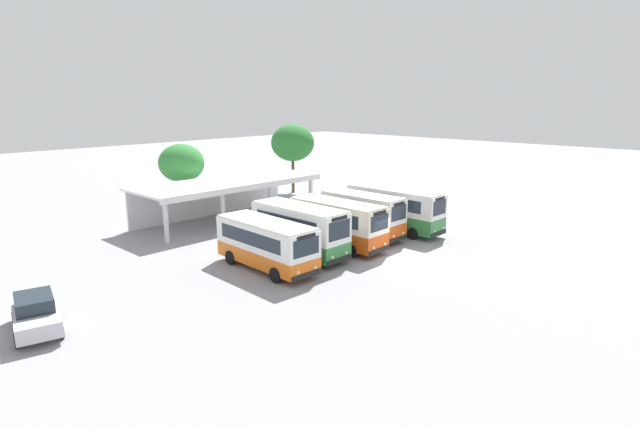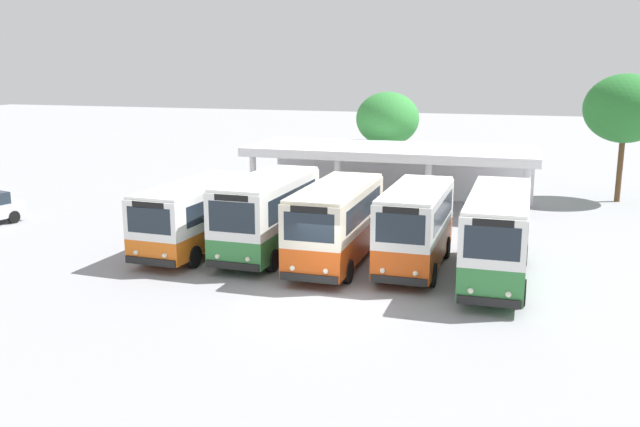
{
  "view_description": "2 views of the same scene",
  "coord_description": "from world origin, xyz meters",
  "px_view_note": "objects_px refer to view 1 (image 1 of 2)",
  "views": [
    {
      "loc": [
        -25.95,
        -17.13,
        10.13
      ],
      "look_at": [
        -0.25,
        6.99,
        1.97
      ],
      "focal_mm": 28.04,
      "sensor_mm": 36.0,
      "label": 1
    },
    {
      "loc": [
        6.42,
        -21.09,
        8.05
      ],
      "look_at": [
        -2.47,
        7.99,
        1.34
      ],
      "focal_mm": 38.7,
      "sensor_mm": 36.0,
      "label": 2
    }
  ],
  "objects_px": {
    "waiting_chair_fourth_seat": "(237,215)",
    "waiting_chair_fifth_seat": "(243,214)",
    "waiting_chair_second_from_end": "(225,218)",
    "parked_car_flank": "(36,314)",
    "waiting_chair_end_by_column": "(219,219)",
    "city_bus_nearest_orange": "(266,242)",
    "city_bus_second_in_row": "(300,229)",
    "city_bus_fifth_blue": "(394,208)",
    "city_bus_middle_cream": "(337,222)",
    "waiting_chair_middle_seat": "(231,217)",
    "city_bus_fourth_amber": "(362,214)"
  },
  "relations": [
    {
      "from": "city_bus_nearest_orange",
      "to": "parked_car_flank",
      "type": "xyz_separation_m",
      "value": [
        -12.48,
        1.14,
        -0.84
      ]
    },
    {
      "from": "city_bus_nearest_orange",
      "to": "city_bus_middle_cream",
      "type": "height_order",
      "value": "city_bus_middle_cream"
    },
    {
      "from": "city_bus_second_in_row",
      "to": "waiting_chair_fourth_seat",
      "type": "relative_size",
      "value": 8.3
    },
    {
      "from": "city_bus_fifth_blue",
      "to": "waiting_chair_fourth_seat",
      "type": "distance_m",
      "value": 13.23
    },
    {
      "from": "city_bus_nearest_orange",
      "to": "waiting_chair_fifth_seat",
      "type": "height_order",
      "value": "city_bus_nearest_orange"
    },
    {
      "from": "waiting_chair_fourth_seat",
      "to": "waiting_chair_fifth_seat",
      "type": "bearing_deg",
      "value": -10.19
    },
    {
      "from": "waiting_chair_fourth_seat",
      "to": "waiting_chair_end_by_column",
      "type": "bearing_deg",
      "value": -176.37
    },
    {
      "from": "waiting_chair_second_from_end",
      "to": "waiting_chair_fourth_seat",
      "type": "distance_m",
      "value": 1.26
    },
    {
      "from": "city_bus_fourth_amber",
      "to": "waiting_chair_second_from_end",
      "type": "distance_m",
      "value": 11.71
    },
    {
      "from": "waiting_chair_fourth_seat",
      "to": "waiting_chair_second_from_end",
      "type": "bearing_deg",
      "value": -174.52
    },
    {
      "from": "city_bus_fourth_amber",
      "to": "city_bus_middle_cream",
      "type": "bearing_deg",
      "value": -174.9
    },
    {
      "from": "city_bus_nearest_orange",
      "to": "city_bus_second_in_row",
      "type": "xyz_separation_m",
      "value": [
        3.15,
        0.35,
        0.19
      ]
    },
    {
      "from": "city_bus_nearest_orange",
      "to": "city_bus_fourth_amber",
      "type": "bearing_deg",
      "value": 0.9
    },
    {
      "from": "parked_car_flank",
      "to": "waiting_chair_second_from_end",
      "type": "bearing_deg",
      "value": 29.2
    },
    {
      "from": "waiting_chair_second_from_end",
      "to": "city_bus_fourth_amber",
      "type": "bearing_deg",
      "value": -67.16
    },
    {
      "from": "city_bus_nearest_orange",
      "to": "city_bus_middle_cream",
      "type": "distance_m",
      "value": 6.3
    },
    {
      "from": "city_bus_fourth_amber",
      "to": "city_bus_fifth_blue",
      "type": "bearing_deg",
      "value": -11.73
    },
    {
      "from": "parked_car_flank",
      "to": "city_bus_fourth_amber",
      "type": "bearing_deg",
      "value": -2.6
    },
    {
      "from": "city_bus_nearest_orange",
      "to": "city_bus_middle_cream",
      "type": "relative_size",
      "value": 1.0
    },
    {
      "from": "waiting_chair_fourth_seat",
      "to": "waiting_chair_fifth_seat",
      "type": "distance_m",
      "value": 0.63
    },
    {
      "from": "city_bus_fifth_blue",
      "to": "waiting_chair_end_by_column",
      "type": "xyz_separation_m",
      "value": [
        -8.29,
        11.38,
        -1.33
      ]
    },
    {
      "from": "waiting_chair_second_from_end",
      "to": "city_bus_second_in_row",
      "type": "bearing_deg",
      "value": -99.59
    },
    {
      "from": "city_bus_second_in_row",
      "to": "parked_car_flank",
      "type": "relative_size",
      "value": 1.66
    },
    {
      "from": "city_bus_middle_cream",
      "to": "waiting_chair_fourth_seat",
      "type": "height_order",
      "value": "city_bus_middle_cream"
    },
    {
      "from": "city_bus_fourth_amber",
      "to": "waiting_chair_end_by_column",
      "type": "distance_m",
      "value": 11.97
    },
    {
      "from": "city_bus_middle_cream",
      "to": "waiting_chair_end_by_column",
      "type": "xyz_separation_m",
      "value": [
        -1.99,
        11.01,
        -1.27
      ]
    },
    {
      "from": "city_bus_second_in_row",
      "to": "waiting_chair_second_from_end",
      "type": "bearing_deg",
      "value": 80.41
    },
    {
      "from": "waiting_chair_end_by_column",
      "to": "waiting_chair_fifth_seat",
      "type": "xyz_separation_m",
      "value": [
        2.5,
        0.01,
        0.0
      ]
    },
    {
      "from": "city_bus_fourth_amber",
      "to": "city_bus_nearest_orange",
      "type": "bearing_deg",
      "value": -179.1
    },
    {
      "from": "city_bus_nearest_orange",
      "to": "waiting_chair_fourth_seat",
      "type": "bearing_deg",
      "value": 60.68
    },
    {
      "from": "city_bus_nearest_orange",
      "to": "city_bus_second_in_row",
      "type": "bearing_deg",
      "value": 6.41
    },
    {
      "from": "city_bus_fourth_amber",
      "to": "parked_car_flank",
      "type": "bearing_deg",
      "value": 177.4
    },
    {
      "from": "waiting_chair_end_by_column",
      "to": "waiting_chair_fifth_seat",
      "type": "relative_size",
      "value": 1.0
    },
    {
      "from": "waiting_chair_end_by_column",
      "to": "city_bus_nearest_orange",
      "type": "bearing_deg",
      "value": -111.58
    },
    {
      "from": "city_bus_fifth_blue",
      "to": "city_bus_second_in_row",
      "type": "bearing_deg",
      "value": 174.8
    },
    {
      "from": "city_bus_second_in_row",
      "to": "waiting_chair_end_by_column",
      "type": "bearing_deg",
      "value": 83.75
    },
    {
      "from": "city_bus_second_in_row",
      "to": "waiting_chair_second_from_end",
      "type": "relative_size",
      "value": 8.3
    },
    {
      "from": "city_bus_second_in_row",
      "to": "city_bus_middle_cream",
      "type": "bearing_deg",
      "value": -8.78
    },
    {
      "from": "waiting_chair_middle_seat",
      "to": "waiting_chair_fifth_seat",
      "type": "relative_size",
      "value": 1.0
    },
    {
      "from": "city_bus_middle_cream",
      "to": "parked_car_flank",
      "type": "xyz_separation_m",
      "value": [
        -18.78,
        1.28,
        -0.97
      ]
    },
    {
      "from": "city_bus_middle_cream",
      "to": "city_bus_fifth_blue",
      "type": "xyz_separation_m",
      "value": [
        6.29,
        -0.37,
        0.06
      ]
    },
    {
      "from": "city_bus_second_in_row",
      "to": "parked_car_flank",
      "type": "xyz_separation_m",
      "value": [
        -15.63,
        0.79,
        -1.03
      ]
    },
    {
      "from": "city_bus_second_in_row",
      "to": "parked_car_flank",
      "type": "bearing_deg",
      "value": 177.11
    },
    {
      "from": "waiting_chair_second_from_end",
      "to": "waiting_chair_fourth_seat",
      "type": "bearing_deg",
      "value": 5.48
    },
    {
      "from": "waiting_chair_middle_seat",
      "to": "city_bus_second_in_row",
      "type": "bearing_deg",
      "value": -102.83
    },
    {
      "from": "city_bus_middle_cream",
      "to": "waiting_chair_middle_seat",
      "type": "distance_m",
      "value": 11.13
    },
    {
      "from": "city_bus_nearest_orange",
      "to": "parked_car_flank",
      "type": "bearing_deg",
      "value": 174.77
    },
    {
      "from": "waiting_chair_second_from_end",
      "to": "parked_car_flank",
      "type": "bearing_deg",
      "value": -150.8
    },
    {
      "from": "city_bus_middle_cream",
      "to": "city_bus_fifth_blue",
      "type": "relative_size",
      "value": 0.92
    },
    {
      "from": "city_bus_second_in_row",
      "to": "city_bus_fifth_blue",
      "type": "xyz_separation_m",
      "value": [
        9.44,
        -0.86,
        -0.0
      ]
    }
  ]
}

